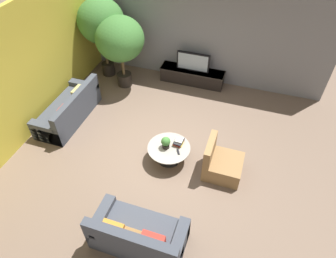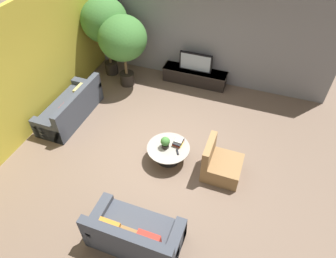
{
  "view_description": "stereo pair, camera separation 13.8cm",
  "coord_description": "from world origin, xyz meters",
  "px_view_note": "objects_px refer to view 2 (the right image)",
  "views": [
    {
      "loc": [
        1.73,
        -4.5,
        5.31
      ],
      "look_at": [
        0.16,
        0.19,
        0.55
      ],
      "focal_mm": 32.0,
      "sensor_mm": 36.0,
      "label": 1
    },
    {
      "loc": [
        1.86,
        -4.46,
        5.31
      ],
      "look_at": [
        0.16,
        0.19,
        0.55
      ],
      "focal_mm": 32.0,
      "sensor_mm": 36.0,
      "label": 2
    }
  ],
  "objects_px": {
    "potted_palm_tall": "(105,22)",
    "armchair_wicker": "(220,165)",
    "potted_plant_tabletop": "(165,142)",
    "television": "(196,62)",
    "couch_by_wall": "(71,108)",
    "potted_palm_corner": "(123,40)",
    "coffee_table": "(168,151)",
    "couch_near_entry": "(134,235)",
    "media_console": "(195,76)"
  },
  "relations": [
    {
      "from": "media_console",
      "to": "couch_near_entry",
      "type": "height_order",
      "value": "couch_near_entry"
    },
    {
      "from": "coffee_table",
      "to": "potted_plant_tabletop",
      "type": "relative_size",
      "value": 3.38
    },
    {
      "from": "television",
      "to": "potted_plant_tabletop",
      "type": "relative_size",
      "value": 3.38
    },
    {
      "from": "armchair_wicker",
      "to": "potted_palm_corner",
      "type": "xyz_separation_m",
      "value": [
        -3.38,
        2.39,
        1.17
      ]
    },
    {
      "from": "potted_palm_tall",
      "to": "potted_plant_tabletop",
      "type": "distance_m",
      "value": 4.13
    },
    {
      "from": "potted_plant_tabletop",
      "to": "potted_palm_corner",
      "type": "bearing_deg",
      "value": 131.39
    },
    {
      "from": "couch_near_entry",
      "to": "armchair_wicker",
      "type": "relative_size",
      "value": 1.93
    },
    {
      "from": "television",
      "to": "armchair_wicker",
      "type": "xyz_separation_m",
      "value": [
        1.49,
        -3.14,
        -0.44
      ]
    },
    {
      "from": "armchair_wicker",
      "to": "couch_by_wall",
      "type": "bearing_deg",
      "value": 82.75
    },
    {
      "from": "couch_by_wall",
      "to": "potted_palm_corner",
      "type": "distance_m",
      "value": 2.31
    },
    {
      "from": "couch_near_entry",
      "to": "potted_plant_tabletop",
      "type": "relative_size",
      "value": 5.83
    },
    {
      "from": "coffee_table",
      "to": "couch_by_wall",
      "type": "bearing_deg",
      "value": 169.61
    },
    {
      "from": "couch_by_wall",
      "to": "armchair_wicker",
      "type": "xyz_separation_m",
      "value": [
        4.09,
        -0.52,
        -0.01
      ]
    },
    {
      "from": "potted_palm_tall",
      "to": "couch_by_wall",
      "type": "bearing_deg",
      "value": -89.9
    },
    {
      "from": "media_console",
      "to": "coffee_table",
      "type": "xyz_separation_m",
      "value": [
        0.31,
        -3.15,
        0.05
      ]
    },
    {
      "from": "television",
      "to": "potted_plant_tabletop",
      "type": "xyz_separation_m",
      "value": [
        0.24,
        -3.16,
        -0.16
      ]
    },
    {
      "from": "armchair_wicker",
      "to": "potted_palm_tall",
      "type": "xyz_separation_m",
      "value": [
        -4.09,
        2.75,
        1.42
      ]
    },
    {
      "from": "coffee_table",
      "to": "potted_palm_tall",
      "type": "relative_size",
      "value": 0.41
    },
    {
      "from": "television",
      "to": "couch_near_entry",
      "type": "xyz_separation_m",
      "value": [
        0.42,
        -5.23,
        -0.42
      ]
    },
    {
      "from": "couch_by_wall",
      "to": "potted_palm_corner",
      "type": "height_order",
      "value": "potted_palm_corner"
    },
    {
      "from": "television",
      "to": "potted_palm_tall",
      "type": "relative_size",
      "value": 0.41
    },
    {
      "from": "television",
      "to": "couch_by_wall",
      "type": "xyz_separation_m",
      "value": [
        -2.6,
        -2.62,
        -0.42
      ]
    },
    {
      "from": "media_console",
      "to": "armchair_wicker",
      "type": "xyz_separation_m",
      "value": [
        1.49,
        -3.14,
        0.04
      ]
    },
    {
      "from": "coffee_table",
      "to": "armchair_wicker",
      "type": "relative_size",
      "value": 1.12
    },
    {
      "from": "media_console",
      "to": "potted_palm_corner",
      "type": "xyz_separation_m",
      "value": [
        -1.89,
        -0.75,
        1.21
      ]
    },
    {
      "from": "potted_palm_tall",
      "to": "couch_near_entry",
      "type": "bearing_deg",
      "value": -57.99
    },
    {
      "from": "coffee_table",
      "to": "couch_near_entry",
      "type": "height_order",
      "value": "couch_near_entry"
    },
    {
      "from": "couch_near_entry",
      "to": "armchair_wicker",
      "type": "bearing_deg",
      "value": -117.01
    },
    {
      "from": "armchair_wicker",
      "to": "potted_palm_corner",
      "type": "distance_m",
      "value": 4.3
    },
    {
      "from": "couch_near_entry",
      "to": "potted_plant_tabletop",
      "type": "bearing_deg",
      "value": -84.84
    },
    {
      "from": "coffee_table",
      "to": "potted_palm_corner",
      "type": "bearing_deg",
      "value": 132.43
    },
    {
      "from": "media_console",
      "to": "couch_by_wall",
      "type": "relative_size",
      "value": 0.97
    },
    {
      "from": "media_console",
      "to": "couch_near_entry",
      "type": "relative_size",
      "value": 1.16
    },
    {
      "from": "television",
      "to": "couch_by_wall",
      "type": "distance_m",
      "value": 3.71
    },
    {
      "from": "potted_plant_tabletop",
      "to": "potted_palm_tall",
      "type": "bearing_deg",
      "value": 135.71
    },
    {
      "from": "potted_palm_corner",
      "to": "armchair_wicker",
      "type": "bearing_deg",
      "value": -35.26
    },
    {
      "from": "coffee_table",
      "to": "potted_palm_corner",
      "type": "height_order",
      "value": "potted_palm_corner"
    },
    {
      "from": "couch_by_wall",
      "to": "armchair_wicker",
      "type": "relative_size",
      "value": 2.31
    },
    {
      "from": "potted_palm_tall",
      "to": "potted_plant_tabletop",
      "type": "bearing_deg",
      "value": -44.29
    },
    {
      "from": "couch_near_entry",
      "to": "armchair_wicker",
      "type": "distance_m",
      "value": 2.35
    },
    {
      "from": "media_console",
      "to": "armchair_wicker",
      "type": "relative_size",
      "value": 2.23
    },
    {
      "from": "armchair_wicker",
      "to": "potted_palm_tall",
      "type": "bearing_deg",
      "value": 56.13
    },
    {
      "from": "potted_palm_corner",
      "to": "coffee_table",
      "type": "bearing_deg",
      "value": -47.57
    },
    {
      "from": "potted_palm_tall",
      "to": "armchair_wicker",
      "type": "bearing_deg",
      "value": -33.87
    },
    {
      "from": "couch_by_wall",
      "to": "couch_near_entry",
      "type": "xyz_separation_m",
      "value": [
        3.02,
        -2.61,
        0.01
      ]
    },
    {
      "from": "television",
      "to": "armchair_wicker",
      "type": "relative_size",
      "value": 1.12
    },
    {
      "from": "couch_by_wall",
      "to": "potted_palm_corner",
      "type": "relative_size",
      "value": 0.95
    },
    {
      "from": "television",
      "to": "media_console",
      "type": "bearing_deg",
      "value": 90.0
    },
    {
      "from": "television",
      "to": "potted_palm_tall",
      "type": "distance_m",
      "value": 2.81
    },
    {
      "from": "armchair_wicker",
      "to": "coffee_table",
      "type": "bearing_deg",
      "value": 90.58
    }
  ]
}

